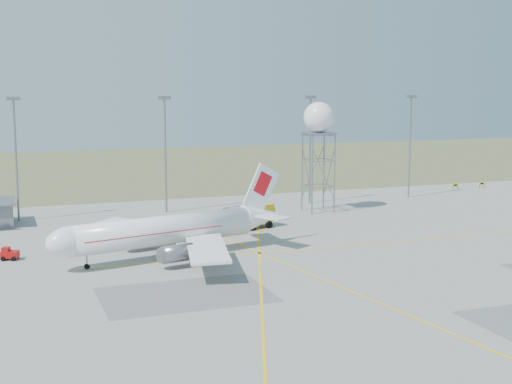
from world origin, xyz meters
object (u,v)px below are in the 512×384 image
object	(u,v)px
fire_truck	(248,218)
radar_tower	(318,150)
airliner_main	(168,231)
baggage_tug	(10,255)

from	to	relation	value
fire_truck	radar_tower	bearing A→B (deg)	13.70
airliner_main	fire_truck	distance (m)	21.46
radar_tower	baggage_tug	bearing A→B (deg)	-160.14
airliner_main	radar_tower	bearing A→B (deg)	-156.90
airliner_main	fire_truck	bearing A→B (deg)	-152.31
radar_tower	airliner_main	bearing A→B (deg)	-143.31
airliner_main	baggage_tug	world-z (taller)	airliner_main
airliner_main	fire_truck	world-z (taller)	airliner_main
airliner_main	radar_tower	xyz separation A→B (m)	(33.22, 24.75, 7.42)
fire_truck	baggage_tug	size ratio (longest dim) A/B	3.98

